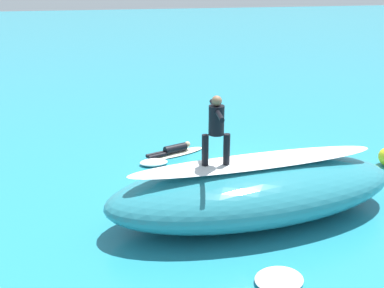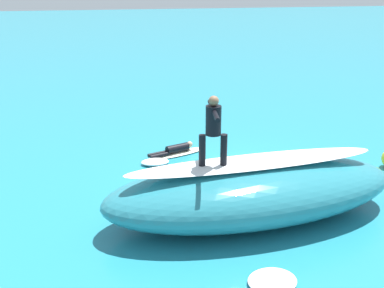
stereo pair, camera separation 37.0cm
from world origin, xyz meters
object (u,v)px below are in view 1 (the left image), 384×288
Objects in this scene: surfboard_riding at (216,166)px; surfer_paddling at (172,150)px; surfer_riding at (216,125)px; surfboard_paddling at (175,154)px.

surfer_paddling is at bearing -81.12° from surfboard_riding.
surfer_paddling is (0.26, -4.59, -2.21)m from surfer_riding.
surfer_paddling is at bearing -180.00° from surfboard_paddling.
surfer_riding is at bearing -108.80° from surfer_paddling.
surfboard_paddling is (0.15, -4.64, -2.37)m from surfer_riding.
surfer_riding is at bearing -174.32° from surfboard_riding.
surfer_paddling reaches higher than surfboard_paddling.
surfboard_riding is at bearing -108.80° from surfer_paddling.
surfer_riding is (-0.00, 0.00, 0.97)m from surfboard_riding.
surfboard_paddling is at bearing -82.51° from surfer_riding.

